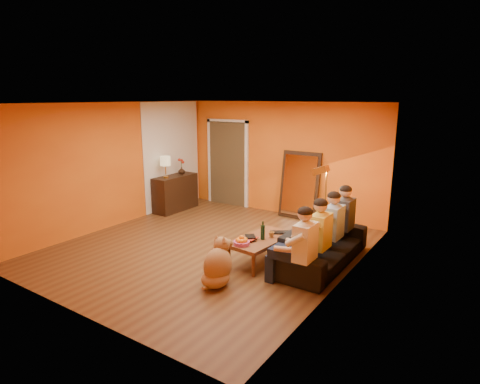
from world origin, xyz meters
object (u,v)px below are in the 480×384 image
Objects in this scene: coffee_table at (261,250)px; vase at (182,171)px; person_far_right at (345,220)px; person_mid_left at (320,238)px; tumbler at (271,235)px; mirror_frame at (300,185)px; floor_lamp at (325,205)px; wine_bottle at (263,230)px; person_mid_right at (333,228)px; table_lamp at (166,167)px; person_far_left at (305,249)px; laptop at (281,233)px; sideboard at (175,193)px; dog at (218,262)px; sofa at (323,245)px.

vase is (-3.36, 1.81, 0.73)m from coffee_table.
vase is (-4.37, 0.66, 0.33)m from person_far_right.
person_mid_left is 12.07× the size of tumbler.
mirror_frame is 3.03m from person_mid_left.
mirror_frame is 1.06× the size of floor_lamp.
person_mid_left is 0.96m from wine_bottle.
person_far_right is 1.37m from tumbler.
mirror_frame is 2.58m from person_mid_right.
table_lamp is at bearing -153.68° from mirror_frame.
vase is at bearing 152.18° from person_far_left.
laptop is at bearing 75.38° from tumbler.
wine_bottle is (0.05, -0.05, 0.37)m from coffee_table.
wine_bottle is at bearing -76.96° from mirror_frame.
mirror_frame is at bearing 16.57° from vase.
coffee_table is 1.00× the size of person_far_right.
sideboard is at bearing 175.31° from floor_lamp.
sideboard is 0.57m from vase.
person_mid_right reaches higher than wine_bottle.
laptop is (3.54, -1.21, 0.01)m from sideboard.
dog is 4.42m from vase.
laptop is at bearing -71.80° from mirror_frame.
sofa is at bearing 97.41° from person_far_left.
person_mid_left reaches higher than coffee_table.
tumbler is at bearing -151.14° from person_mid_right.
table_lamp is at bearing 159.34° from dog.
sofa is 1.76× the size of person_far_right.
floor_lamp reaches higher than person_far_right.
tumbler is (3.48, -1.44, 0.04)m from sideboard.
tumbler is at bearing -74.62° from mirror_frame.
tumbler is at bearing 50.24° from coffee_table.
coffee_table is at bearing -135.00° from tumbler.
coffee_table is 1.08m from person_mid_left.
table_lamp is 0.42× the size of person_far_left.
person_far_right is 4.43m from vase.
sofa is 1.02m from coffee_table.
person_mid_right reaches higher than sideboard.
person_mid_left is 4.72m from vase.
person_mid_right is (4.37, -0.66, -0.49)m from table_lamp.
person_far_right is at bearing -35.91° from floor_lamp.
dog is 1.61m from person_mid_left.
person_mid_left is 7.05× the size of vase.
table_lamp is 0.70× the size of dog.
table_lamp is 4.38m from sofa.
sofa is 0.86m from tumbler.
person_mid_right is (0.00, 1.10, 0.00)m from person_far_left.
person_far_left is 0.55m from person_mid_left.
sofa is 1.76× the size of person_far_left.
vase is (0.00, 0.25, 0.51)m from sideboard.
coffee_table is at bearing -148.84° from person_mid_right.
person_mid_left is 1.10m from person_far_right.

